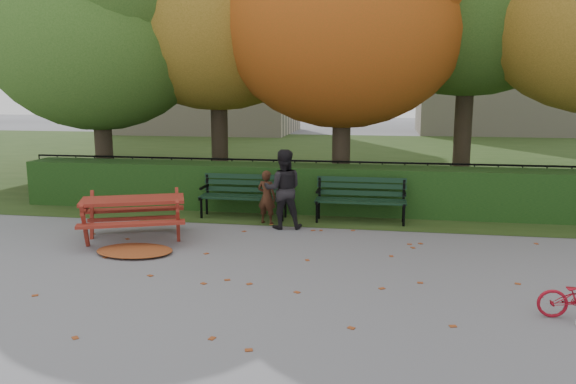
% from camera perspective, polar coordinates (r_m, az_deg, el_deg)
% --- Properties ---
extents(ground, '(90.00, 90.00, 0.00)m').
position_cam_1_polar(ground, '(8.03, -1.83, -8.76)').
color(ground, gray).
rests_on(ground, ground).
extents(grass_strip, '(90.00, 90.00, 0.00)m').
position_cam_1_polar(grass_strip, '(21.64, 5.65, 3.42)').
color(grass_strip, '#223813').
rests_on(grass_strip, ground).
extents(building_left, '(10.00, 7.00, 15.00)m').
position_cam_1_polar(building_left, '(35.38, -8.05, 18.27)').
color(building_left, '#B1A78D').
rests_on(building_left, ground).
extents(building_right, '(9.00, 6.00, 12.00)m').
position_cam_1_polar(building_right, '(36.16, 20.79, 15.15)').
color(building_right, '#B1A78D').
rests_on(building_right, ground).
extents(hedge, '(13.00, 0.90, 1.00)m').
position_cam_1_polar(hedge, '(12.21, 2.40, 0.35)').
color(hedge, black).
rests_on(hedge, ground).
extents(iron_fence, '(14.00, 0.04, 1.02)m').
position_cam_1_polar(iron_fence, '(12.99, 2.86, 1.12)').
color(iron_fence, black).
rests_on(iron_fence, ground).
extents(tree_a, '(5.88, 5.60, 7.48)m').
position_cam_1_polar(tree_a, '(14.75, -18.27, 17.28)').
color(tree_a, black).
rests_on(tree_a, ground).
extents(bench_left, '(1.80, 0.57, 0.88)m').
position_cam_1_polar(bench_left, '(11.67, -4.45, -0.04)').
color(bench_left, black).
rests_on(bench_left, ground).
extents(bench_right, '(1.80, 0.57, 0.88)m').
position_cam_1_polar(bench_right, '(11.33, 7.40, -0.42)').
color(bench_right, black).
rests_on(bench_right, ground).
extents(picnic_table, '(2.15, 1.95, 0.85)m').
position_cam_1_polar(picnic_table, '(10.21, -15.45, -1.55)').
color(picnic_table, maroon).
rests_on(picnic_table, ground).
extents(leaf_pile, '(1.50, 1.30, 0.09)m').
position_cam_1_polar(leaf_pile, '(9.52, -15.31, -5.76)').
color(leaf_pile, maroon).
rests_on(leaf_pile, ground).
extents(leaf_scatter, '(9.00, 5.70, 0.01)m').
position_cam_1_polar(leaf_scatter, '(8.30, -1.41, -8.05)').
color(leaf_scatter, maroon).
rests_on(leaf_scatter, ground).
extents(child, '(0.44, 0.35, 1.07)m').
position_cam_1_polar(child, '(11.06, -2.18, -0.52)').
color(child, '#3A1F12').
rests_on(child, ground).
extents(adult, '(0.84, 0.71, 1.52)m').
position_cam_1_polar(adult, '(10.66, -0.50, 0.29)').
color(adult, black).
rests_on(adult, ground).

